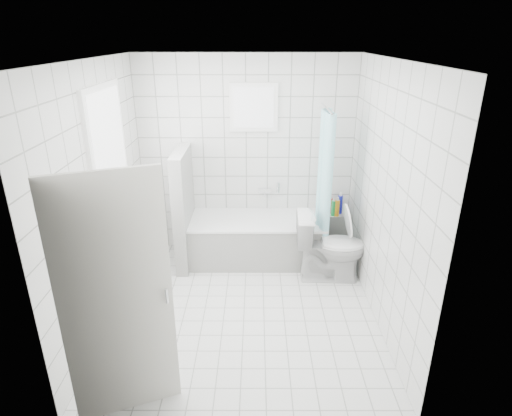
{
  "coord_description": "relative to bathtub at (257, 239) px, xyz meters",
  "views": [
    {
      "loc": [
        0.14,
        -3.94,
        2.81
      ],
      "look_at": [
        0.13,
        0.35,
        1.05
      ],
      "focal_mm": 30.0,
      "sensor_mm": 36.0,
      "label": 1
    }
  ],
  "objects": [
    {
      "name": "ground",
      "position": [
        -0.14,
        -1.12,
        -0.29
      ],
      "size": [
        3.0,
        3.0,
        0.0
      ],
      "primitive_type": "plane",
      "color": "white",
      "rests_on": "ground"
    },
    {
      "name": "ceiling",
      "position": [
        -0.14,
        -1.12,
        2.31
      ],
      "size": [
        3.0,
        3.0,
        0.0
      ],
      "primitive_type": "plane",
      "rotation": [
        3.14,
        0.0,
        0.0
      ],
      "color": "white",
      "rests_on": "ground"
    },
    {
      "name": "wall_back",
      "position": [
        -0.14,
        0.38,
        1.01
      ],
      "size": [
        2.8,
        0.02,
        2.6
      ],
      "primitive_type": "cube",
      "color": "white",
      "rests_on": "ground"
    },
    {
      "name": "wall_front",
      "position": [
        -0.14,
        -2.62,
        1.01
      ],
      "size": [
        2.8,
        0.02,
        2.6
      ],
      "primitive_type": "cube",
      "color": "white",
      "rests_on": "ground"
    },
    {
      "name": "wall_left",
      "position": [
        -1.54,
        -1.12,
        1.01
      ],
      "size": [
        0.02,
        3.0,
        2.6
      ],
      "primitive_type": "cube",
      "color": "white",
      "rests_on": "ground"
    },
    {
      "name": "wall_right",
      "position": [
        1.26,
        -1.12,
        1.01
      ],
      "size": [
        0.02,
        3.0,
        2.6
      ],
      "primitive_type": "cube",
      "color": "white",
      "rests_on": "ground"
    },
    {
      "name": "window_left",
      "position": [
        -1.5,
        -0.82,
        1.31
      ],
      "size": [
        0.01,
        0.9,
        1.4
      ],
      "primitive_type": "cube",
      "color": "white",
      "rests_on": "wall_left"
    },
    {
      "name": "window_back",
      "position": [
        -0.04,
        0.33,
        1.66
      ],
      "size": [
        0.5,
        0.01,
        0.5
      ],
      "primitive_type": "cube",
      "color": "white",
      "rests_on": "wall_back"
    },
    {
      "name": "window_sill",
      "position": [
        -1.45,
        -0.82,
        0.57
      ],
      "size": [
        0.18,
        1.02,
        0.08
      ],
      "primitive_type": "cube",
      "color": "white",
      "rests_on": "wall_left"
    },
    {
      "name": "door",
      "position": [
        -1.02,
        -2.46,
        0.71
      ],
      "size": [
        0.76,
        0.33,
        2.0
      ],
      "primitive_type": "cube",
      "rotation": [
        0.0,
        0.0,
        -1.2
      ],
      "color": "silver",
      "rests_on": "ground"
    },
    {
      "name": "bathtub",
      "position": [
        0.0,
        0.0,
        0.0
      ],
      "size": [
        1.73,
        0.77,
        0.58
      ],
      "color": "white",
      "rests_on": "ground"
    },
    {
      "name": "partition_wall",
      "position": [
        -0.93,
        -0.05,
        0.46
      ],
      "size": [
        0.15,
        0.85,
        1.5
      ],
      "primitive_type": "cube",
      "color": "white",
      "rests_on": "ground"
    },
    {
      "name": "tiled_ledge",
      "position": [
        1.04,
        0.25,
        -0.02
      ],
      "size": [
        0.4,
        0.24,
        0.55
      ],
      "primitive_type": "cube",
      "color": "white",
      "rests_on": "ground"
    },
    {
      "name": "toilet",
      "position": [
        0.89,
        -0.47,
        0.13
      ],
      "size": [
        0.85,
        0.51,
        0.85
      ],
      "primitive_type": "imported",
      "rotation": [
        0.0,
        0.0,
        1.53
      ],
      "color": "white",
      "rests_on": "ground"
    },
    {
      "name": "curtain_rod",
      "position": [
        0.81,
        -0.02,
        1.71
      ],
      "size": [
        0.02,
        0.8,
        0.02
      ],
      "primitive_type": "cylinder",
      "rotation": [
        1.57,
        0.0,
        0.0
      ],
      "color": "silver",
      "rests_on": "wall_back"
    },
    {
      "name": "shower_curtain",
      "position": [
        0.81,
        -0.16,
        0.81
      ],
      "size": [
        0.14,
        0.48,
        1.78
      ],
      "primitive_type": null,
      "color": "#4CD5E0",
      "rests_on": "curtain_rod"
    },
    {
      "name": "tub_faucet",
      "position": [
        0.1,
        0.33,
        0.56
      ],
      "size": [
        0.18,
        0.06,
        0.06
      ],
      "primitive_type": "cube",
      "color": "silver",
      "rests_on": "wall_back"
    },
    {
      "name": "sill_bottles",
      "position": [
        -1.44,
        -0.95,
        0.75
      ],
      "size": [
        0.15,
        0.58,
        0.29
      ],
      "color": "white",
      "rests_on": "window_sill"
    },
    {
      "name": "ledge_bottles",
      "position": [
        1.05,
        0.23,
        0.37
      ],
      "size": [
        0.19,
        0.17,
        0.25
      ],
      "color": "#161DB4",
      "rests_on": "tiled_ledge"
    }
  ]
}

